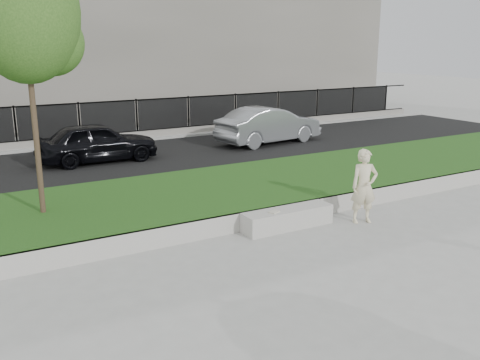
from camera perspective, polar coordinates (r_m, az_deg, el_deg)
ground at (r=10.17m, az=3.79°, el=-7.08°), size 90.00×90.00×0.00m
grass_bank at (r=12.57m, az=-3.85°, el=-1.87°), size 34.00×4.00×0.40m
grass_kerb at (r=10.93m, az=0.76°, el=-4.38°), size 34.00×0.08×0.40m
street at (r=17.56m, az=-11.89°, el=1.99°), size 34.00×7.00×0.04m
far_pavement at (r=21.80m, az=-15.70°, el=4.27°), size 34.00×3.00×0.12m
iron_fence at (r=20.77m, az=-15.07°, el=5.18°), size 32.00×0.30×1.50m
building_facade at (r=28.35m, az=-20.22°, el=16.23°), size 34.00×10.00×10.00m
stone_bench at (r=11.11m, az=5.08°, el=-4.09°), size 2.00×0.50×0.41m
man at (r=11.54m, az=13.10°, el=-0.66°), size 0.67×0.54×1.58m
book at (r=10.79m, az=3.66°, el=-3.42°), size 0.25×0.22×0.02m
young_tree at (r=11.11m, az=-21.63°, el=15.80°), size 2.12×2.03×5.19m
car_dark at (r=17.46m, az=-15.00°, el=3.92°), size 3.74×1.53×1.27m
car_silver at (r=20.09m, az=3.11°, el=5.87°), size 4.29×1.97×1.36m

